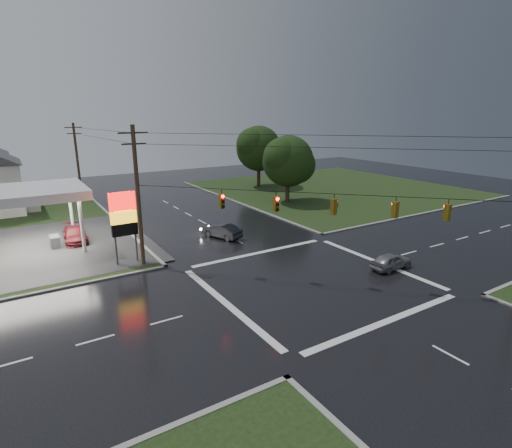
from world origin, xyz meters
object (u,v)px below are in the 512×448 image
pylon_sign (123,216)px  car_pump (75,235)px  tree_ne_near (289,161)px  utility_pole_nw (138,195)px  car_north (222,231)px  utility_pole_n (78,161)px  car_crossing (391,261)px  tree_ne_far (260,149)px

pylon_sign → car_pump: pylon_sign is taller
pylon_sign → tree_ne_near: (24.64, 11.49, 1.55)m
utility_pole_nw → car_pump: size_ratio=2.28×
utility_pole_nw → car_north: 10.52m
utility_pole_n → car_north: size_ratio=2.51×
pylon_sign → car_crossing: size_ratio=1.63×
tree_ne_near → car_north: tree_ne_near is taller
pylon_sign → utility_pole_n: size_ratio=0.57×
utility_pole_nw → utility_pole_n: 28.50m
tree_ne_far → car_north: tree_ne_far is taller
tree_ne_near → car_north: bearing=-147.9°
pylon_sign → tree_ne_far: tree_ne_far is taller
utility_pole_n → car_crossing: 43.03m
pylon_sign → tree_ne_near: size_ratio=0.67×
utility_pole_n → tree_ne_near: (23.64, -16.01, 0.09)m
tree_ne_far → car_crossing: size_ratio=2.67×
car_pump → utility_pole_n: bearing=81.8°
utility_pole_nw → tree_ne_near: size_ratio=1.22×
tree_ne_near → car_pump: tree_ne_near is taller
pylon_sign → tree_ne_far: size_ratio=0.61×
utility_pole_n → tree_ne_far: size_ratio=1.07×
pylon_sign → utility_pole_nw: utility_pole_nw is taller
pylon_sign → car_north: pylon_sign is taller
pylon_sign → car_north: bearing=12.3°
utility_pole_n → tree_ne_far: 26.96m
utility_pole_n → car_north: utility_pole_n is taller
car_pump → tree_ne_far: bearing=29.2°
tree_ne_near → car_north: (-14.94, -9.38, -4.87)m
utility_pole_nw → car_north: utility_pole_nw is taller
tree_ne_near → car_crossing: size_ratio=2.45×
pylon_sign → tree_ne_far: (27.65, 23.49, 2.17)m
tree_ne_far → car_north: (-17.95, -21.38, -5.49)m
tree_ne_near → car_crossing: bearing=-107.4°
utility_pole_nw → tree_ne_far: (26.65, 24.49, 0.46)m
tree_ne_near → car_pump: (-27.33, -3.11, -4.86)m
car_crossing → utility_pole_nw: bearing=54.5°
utility_pole_n → car_pump: size_ratio=2.18×
car_pump → car_north: bearing=-24.1°
pylon_sign → car_crossing: pylon_sign is taller
utility_pole_nw → tree_ne_near: utility_pole_nw is taller
utility_pole_nw → pylon_sign: bearing=135.0°
utility_pole_n → tree_ne_near: 28.55m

